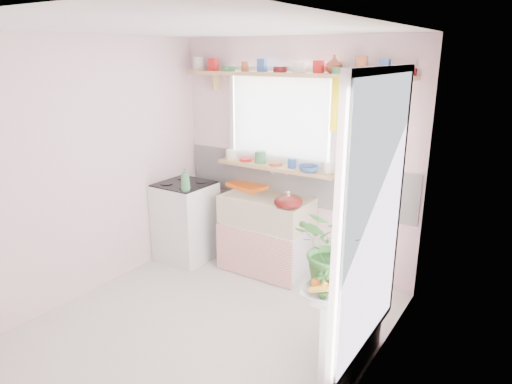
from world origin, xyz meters
The scene contains 19 objects.
room centered at (0.66, 0.86, 1.37)m, with size 3.20×3.20×3.20m.
sink_unit centered at (-0.15, 1.29, 0.43)m, with size 0.95×0.65×1.11m.
cooker centered at (-1.10, 1.05, 0.46)m, with size 0.58×0.58×0.93m.
radiator_ledge centered at (1.30, 0.20, 0.40)m, with size 0.22×0.95×0.78m.
windowsill centered at (-0.15, 1.48, 1.14)m, with size 1.40×0.22×0.04m, color tan.
pine_shelf centered at (0.00, 1.47, 2.12)m, with size 2.52×0.24×0.04m, color tan.
shelf_crockery centered at (-0.04, 1.47, 2.19)m, with size 2.47×0.11×0.12m.
sill_crockery centered at (-0.17, 1.48, 1.22)m, with size 1.35×0.11×0.12m.
dish_tray centered at (-0.53, 1.50, 0.87)m, with size 0.43×0.33×0.04m, color orange.
colander centered at (0.22, 1.10, 0.92)m, with size 0.29×0.29×0.13m, color #5A120F.
jade_plant centered at (1.21, -0.02, 1.06)m, with size 0.51×0.44×0.57m, color #306629.
fruit_bowl centered at (1.21, -0.20, 0.81)m, with size 0.28×0.28×0.07m, color silver.
herb_pot centered at (1.21, -0.20, 0.88)m, with size 0.11×0.07×0.21m, color #2C5E25.
soap_bottle_sink centered at (0.22, 1.10, 0.94)m, with size 0.08×0.08×0.17m, color #D6D75F.
sill_cup centered at (-0.41, 1.54, 1.21)m, with size 0.13×0.13×0.10m, color white.
sill_bowl centered at (0.28, 1.42, 1.19)m, with size 0.21×0.21×0.07m, color #30579C.
shelf_vase centered at (0.45, 1.53, 2.23)m, with size 0.16×0.16×0.17m, color #A34C32.
cooker_bottle centered at (-0.88, 0.83, 1.04)m, with size 0.10×0.10×0.26m, color #3F7F4D.
fruit centered at (1.22, -0.19, 0.87)m, with size 0.20×0.14×0.10m.
Camera 1 is at (2.30, -2.67, 2.32)m, focal length 32.00 mm.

